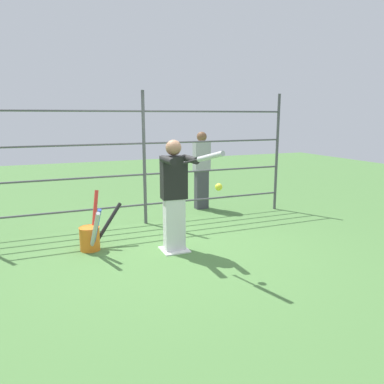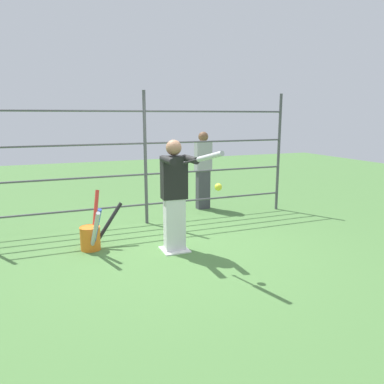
# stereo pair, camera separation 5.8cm
# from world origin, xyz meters

# --- Properties ---
(ground_plane) EXTENTS (24.00, 24.00, 0.00)m
(ground_plane) POSITION_xyz_m (0.00, 0.00, 0.00)
(ground_plane) COLOR #4C7A3D
(home_plate) EXTENTS (0.40, 0.40, 0.02)m
(home_plate) POSITION_xyz_m (0.00, 0.00, 0.01)
(home_plate) COLOR white
(home_plate) RESTS_ON ground
(fence_backstop) EXTENTS (5.96, 0.06, 2.48)m
(fence_backstop) POSITION_xyz_m (0.00, -1.60, 1.24)
(fence_backstop) COLOR #4C4C51
(fence_backstop) RESTS_ON ground
(batter) EXTENTS (0.43, 0.58, 1.69)m
(batter) POSITION_xyz_m (0.00, 0.02, 0.91)
(batter) COLOR silver
(batter) RESTS_ON ground
(baseball_bat_swinging) EXTENTS (0.23, 0.82, 0.25)m
(baseball_bat_swinging) POSITION_xyz_m (-0.10, 0.93, 1.52)
(baseball_bat_swinging) COLOR black
(softball_in_flight) EXTENTS (0.10, 0.10, 0.10)m
(softball_in_flight) POSITION_xyz_m (-0.27, 0.93, 1.13)
(softball_in_flight) COLOR yellow
(bat_bucket) EXTENTS (0.73, 0.91, 0.89)m
(bat_bucket) POSITION_xyz_m (1.16, -0.50, 0.24)
(bat_bucket) COLOR orange
(bat_bucket) RESTS_ON ground
(bystander_behind_fence) EXTENTS (0.35, 0.22, 1.69)m
(bystander_behind_fence) POSITION_xyz_m (-1.47, -2.27, 0.88)
(bystander_behind_fence) COLOR #3F3F47
(bystander_behind_fence) RESTS_ON ground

